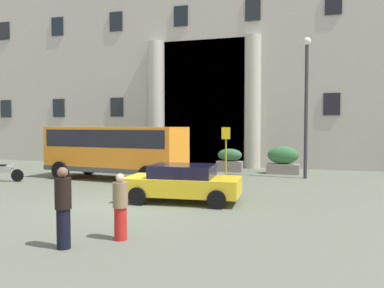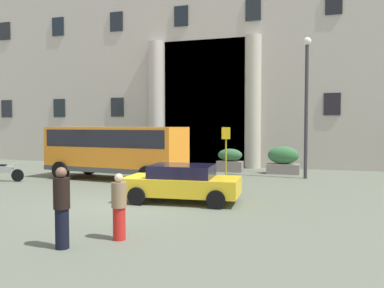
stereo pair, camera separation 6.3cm
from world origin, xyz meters
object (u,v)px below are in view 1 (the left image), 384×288
object	(u,v)px
orange_minibus	(115,148)
lamppost_plaza_centre	(306,96)
pedestrian_man_red_shirt	(63,207)
hedge_planter_entrance_right	(139,158)
pedestrian_child_trailing	(120,207)
bus_stop_sign	(226,147)
hedge_planter_entrance_left	(283,161)
parked_estate_mid	(183,183)
hedge_planter_east	(230,161)
motorcycle_far_end	(3,172)
hedge_planter_far_west	(90,156)

from	to	relation	value
orange_minibus	lamppost_plaza_centre	bearing A→B (deg)	25.21
pedestrian_man_red_shirt	hedge_planter_entrance_right	bearing A→B (deg)	132.89
orange_minibus	pedestrian_child_trailing	distance (m)	10.68
bus_stop_sign	hedge_planter_entrance_left	distance (m)	3.94
hedge_planter_entrance_left	parked_estate_mid	size ratio (longest dim) A/B	0.43
hedge_planter_east	pedestrian_child_trailing	bearing A→B (deg)	-88.95
parked_estate_mid	motorcycle_far_end	world-z (taller)	parked_estate_mid
orange_minibus	hedge_planter_entrance_left	xyz separation A→B (m)	(7.86, 4.74, -0.84)
parked_estate_mid	motorcycle_far_end	xyz separation A→B (m)	(-9.90, 2.29, -0.23)
pedestrian_child_trailing	parked_estate_mid	bearing A→B (deg)	119.21
hedge_planter_east	hedge_planter_entrance_right	bearing A→B (deg)	175.86
motorcycle_far_end	pedestrian_child_trailing	world-z (taller)	pedestrian_child_trailing
lamppost_plaza_centre	parked_estate_mid	bearing A→B (deg)	-117.86
motorcycle_far_end	pedestrian_child_trailing	distance (m)	12.23
hedge_planter_entrance_right	pedestrian_man_red_shirt	bearing A→B (deg)	-71.23
hedge_planter_far_west	hedge_planter_entrance_right	bearing A→B (deg)	8.02
hedge_planter_east	hedge_planter_entrance_left	distance (m)	3.04
hedge_planter_far_west	hedge_planter_east	size ratio (longest dim) A/B	1.03
orange_minibus	pedestrian_man_red_shirt	distance (m)	11.16
hedge_planter_far_west	pedestrian_child_trailing	xyz separation A→B (m)	(9.49, -14.18, 0.11)
orange_minibus	hedge_planter_entrance_right	xyz separation A→B (m)	(-1.11, 5.29, -0.94)
pedestrian_child_trailing	lamppost_plaza_centre	size ratio (longest dim) A/B	0.22
orange_minibus	hedge_planter_entrance_right	distance (m)	5.48
parked_estate_mid	hedge_planter_entrance_right	bearing A→B (deg)	118.22
hedge_planter_far_west	hedge_planter_entrance_left	world-z (taller)	hedge_planter_entrance_left
pedestrian_man_red_shirt	orange_minibus	bearing A→B (deg)	136.23
hedge_planter_entrance_right	pedestrian_man_red_shirt	xyz separation A→B (m)	(5.30, -15.61, 0.28)
hedge_planter_far_west	lamppost_plaza_centre	xyz separation A→B (m)	(13.50, -1.70, 3.49)
bus_stop_sign	hedge_planter_far_west	distance (m)	10.08
hedge_planter_east	hedge_planter_entrance_left	size ratio (longest dim) A/B	0.84
motorcycle_far_end	parked_estate_mid	bearing A→B (deg)	-22.76
bus_stop_sign	pedestrian_man_red_shirt	world-z (taller)	bus_stop_sign
parked_estate_mid	motorcycle_far_end	distance (m)	10.16
hedge_planter_east	parked_estate_mid	size ratio (longest dim) A/B	0.36
hedge_planter_east	hedge_planter_entrance_right	world-z (taller)	hedge_planter_east
lamppost_plaza_centre	bus_stop_sign	bearing A→B (deg)	-163.17
bus_stop_sign	hedge_planter_east	size ratio (longest dim) A/B	1.76
bus_stop_sign	motorcycle_far_end	size ratio (longest dim) A/B	1.33
motorcycle_far_end	lamppost_plaza_centre	size ratio (longest dim) A/B	0.28
orange_minibus	lamppost_plaza_centre	world-z (taller)	lamppost_plaza_centre
motorcycle_far_end	pedestrian_man_red_shirt	distance (m)	12.14
hedge_planter_entrance_left	hedge_planter_far_west	bearing A→B (deg)	179.62
bus_stop_sign	pedestrian_man_red_shirt	size ratio (longest dim) A/B	1.44
orange_minibus	hedge_planter_east	bearing A→B (deg)	51.41
hedge_planter_entrance_right	hedge_planter_entrance_left	bearing A→B (deg)	-3.48
orange_minibus	hedge_planter_far_west	size ratio (longest dim) A/B	4.82
orange_minibus	motorcycle_far_end	distance (m)	5.45
orange_minibus	parked_estate_mid	bearing A→B (deg)	-35.60
hedge_planter_entrance_right	lamppost_plaza_centre	bearing A→B (deg)	-11.96
hedge_planter_east	motorcycle_far_end	size ratio (longest dim) A/B	0.75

